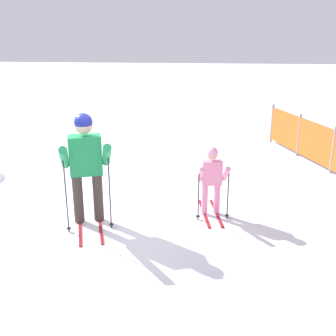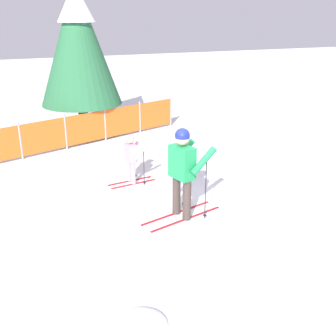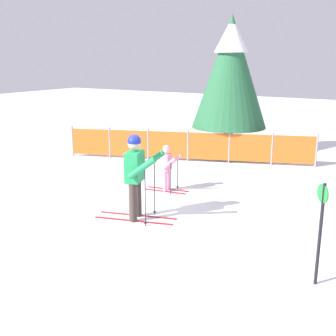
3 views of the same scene
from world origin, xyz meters
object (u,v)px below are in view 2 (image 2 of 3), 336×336
safety_fence (66,132)px  skier_adult (183,165)px  skier_child (131,155)px  conifer_far (78,42)px

safety_fence → skier_adult: bearing=-73.2°
skier_adult → skier_child: bearing=86.4°
safety_fence → conifer_far: 2.94m
skier_adult → safety_fence: size_ratio=0.24×
skier_child → conifer_far: conifer_far is taller
skier_adult → conifer_far: bearing=80.0°
conifer_far → skier_child: bearing=-86.3°
skier_child → safety_fence: 3.33m
safety_fence → skier_child: bearing=-70.9°
skier_adult → skier_child: size_ratio=1.52×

